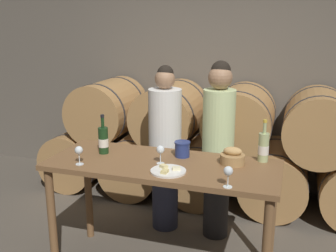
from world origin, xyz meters
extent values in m
cube|color=#60594F|center=(0.00, 2.00, 1.60)|extent=(10.00, 0.12, 3.20)
cylinder|color=#A87A47|center=(-1.55, 1.44, 0.34)|extent=(0.68, 0.88, 0.68)
cylinder|color=#2D2D33|center=(-1.55, 1.16, 0.34)|extent=(0.69, 0.02, 0.69)
cylinder|color=#2D2D33|center=(-1.55, 1.72, 0.34)|extent=(0.69, 0.02, 0.69)
cylinder|color=#A87A47|center=(-0.77, 1.44, 0.34)|extent=(0.68, 0.88, 0.68)
cylinder|color=#2D2D33|center=(-0.77, 1.16, 0.34)|extent=(0.69, 0.02, 0.69)
cylinder|color=#2D2D33|center=(-0.77, 1.72, 0.34)|extent=(0.69, 0.02, 0.69)
cylinder|color=#A87A47|center=(0.00, 1.44, 0.34)|extent=(0.68, 0.88, 0.68)
cylinder|color=#2D2D33|center=(0.00, 1.16, 0.34)|extent=(0.69, 0.02, 0.69)
cylinder|color=#2D2D33|center=(0.00, 1.72, 0.34)|extent=(0.69, 0.02, 0.69)
cylinder|color=#A87A47|center=(0.77, 1.44, 0.34)|extent=(0.68, 0.88, 0.68)
cylinder|color=#2D2D33|center=(0.77, 1.16, 0.34)|extent=(0.69, 0.02, 0.69)
cylinder|color=#2D2D33|center=(0.77, 1.72, 0.34)|extent=(0.69, 0.02, 0.69)
cylinder|color=#A87A47|center=(-1.16, 1.44, 0.95)|extent=(0.68, 0.88, 0.68)
cylinder|color=#2D2D33|center=(-1.16, 1.16, 0.95)|extent=(0.69, 0.02, 0.69)
cylinder|color=#2D2D33|center=(-1.16, 1.72, 0.95)|extent=(0.69, 0.02, 0.69)
cylinder|color=#A87A47|center=(-0.39, 1.44, 0.95)|extent=(0.68, 0.88, 0.68)
cylinder|color=#2D2D33|center=(-0.39, 1.16, 0.95)|extent=(0.69, 0.02, 0.69)
cylinder|color=#2D2D33|center=(-0.39, 1.72, 0.95)|extent=(0.69, 0.02, 0.69)
cylinder|color=#A87A47|center=(0.39, 1.44, 0.95)|extent=(0.68, 0.88, 0.68)
cylinder|color=#2D2D33|center=(0.39, 1.16, 0.95)|extent=(0.69, 0.02, 0.69)
cylinder|color=#2D2D33|center=(0.39, 1.72, 0.95)|extent=(0.69, 0.02, 0.69)
cylinder|color=#A87A47|center=(1.16, 1.44, 0.95)|extent=(0.68, 0.88, 0.68)
cylinder|color=#2D2D33|center=(1.16, 1.16, 0.95)|extent=(0.69, 0.02, 0.69)
cylinder|color=#2D2D33|center=(1.16, 1.72, 0.95)|extent=(0.69, 0.02, 0.69)
cylinder|color=brown|center=(-0.81, -0.29, 0.44)|extent=(0.06, 0.06, 0.88)
cylinder|color=brown|center=(-0.81, 0.29, 0.44)|extent=(0.06, 0.06, 0.88)
cylinder|color=brown|center=(0.81, 0.29, 0.44)|extent=(0.06, 0.06, 0.88)
cube|color=brown|center=(0.00, 0.00, 0.90)|extent=(1.74, 0.69, 0.04)
cylinder|color=#2D334C|center=(-0.20, 0.68, 0.38)|extent=(0.25, 0.25, 0.76)
cylinder|color=silver|center=(-0.20, 0.68, 1.06)|extent=(0.30, 0.30, 0.60)
sphere|color=#997051|center=(-0.20, 0.68, 1.45)|extent=(0.18, 0.18, 0.18)
sphere|color=black|center=(-0.20, 0.69, 1.50)|extent=(0.15, 0.15, 0.15)
cylinder|color=#232326|center=(0.29, 0.68, 0.39)|extent=(0.23, 0.23, 0.77)
cylinder|color=beige|center=(0.29, 0.68, 1.08)|extent=(0.28, 0.28, 0.61)
sphere|color=#997051|center=(0.29, 0.68, 1.49)|extent=(0.21, 0.21, 0.21)
sphere|color=black|center=(0.29, 0.69, 1.55)|extent=(0.17, 0.17, 0.17)
cylinder|color=#193819|center=(-0.52, 0.06, 1.03)|extent=(0.08, 0.08, 0.21)
cylinder|color=#193819|center=(-0.52, 0.06, 1.18)|extent=(0.03, 0.03, 0.08)
cylinder|color=black|center=(-0.52, 0.06, 1.23)|extent=(0.03, 0.03, 0.02)
cylinder|color=white|center=(-0.52, 0.06, 1.01)|extent=(0.08, 0.08, 0.07)
cylinder|color=#ADBC7F|center=(0.72, 0.26, 1.03)|extent=(0.08, 0.08, 0.22)
cylinder|color=#ADBC7F|center=(0.72, 0.26, 1.18)|extent=(0.03, 0.03, 0.08)
cylinder|color=gold|center=(0.72, 0.26, 1.24)|extent=(0.03, 0.03, 0.02)
cylinder|color=white|center=(0.72, 0.26, 1.01)|extent=(0.08, 0.08, 0.07)
cylinder|color=navy|center=(0.10, 0.18, 0.98)|extent=(0.12, 0.12, 0.12)
cylinder|color=navy|center=(0.10, 0.18, 1.04)|extent=(0.12, 0.12, 0.01)
cylinder|color=#A87F4C|center=(0.51, 0.13, 0.96)|extent=(0.18, 0.18, 0.07)
ellipsoid|color=tan|center=(0.51, 0.13, 1.02)|extent=(0.14, 0.08, 0.06)
cylinder|color=white|center=(0.10, -0.17, 0.93)|extent=(0.25, 0.25, 0.01)
cube|color=beige|center=(0.15, -0.15, 0.95)|extent=(0.07, 0.06, 0.02)
cube|color=beige|center=(0.06, -0.14, 0.95)|extent=(0.07, 0.07, 0.02)
cube|color=#E0CC7F|center=(0.09, -0.23, 0.95)|extent=(0.05, 0.06, 0.02)
cylinder|color=white|center=(-0.57, -0.23, 0.92)|extent=(0.06, 0.06, 0.00)
cylinder|color=white|center=(-0.57, -0.23, 0.97)|extent=(0.01, 0.01, 0.08)
sphere|color=white|center=(-0.57, -0.23, 1.03)|extent=(0.06, 0.06, 0.06)
cylinder|color=white|center=(-0.01, -0.03, 0.92)|extent=(0.06, 0.06, 0.00)
cylinder|color=white|center=(-0.01, -0.03, 0.97)|extent=(0.01, 0.01, 0.08)
sphere|color=white|center=(-0.01, -0.03, 1.03)|extent=(0.06, 0.06, 0.06)
cylinder|color=white|center=(0.54, -0.30, 0.92)|extent=(0.06, 0.06, 0.00)
cylinder|color=white|center=(0.54, -0.30, 0.97)|extent=(0.01, 0.01, 0.08)
sphere|color=white|center=(0.54, -0.30, 1.03)|extent=(0.06, 0.06, 0.06)
camera|label=1|loc=(0.90, -2.64, 1.95)|focal=42.00mm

